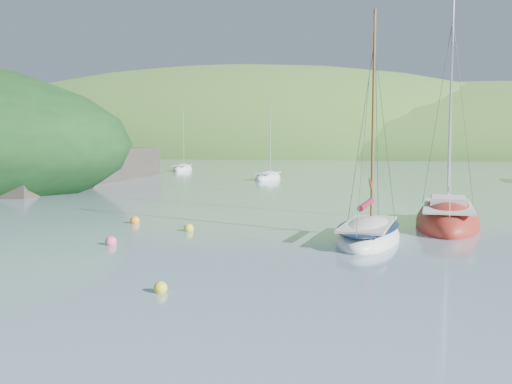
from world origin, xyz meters
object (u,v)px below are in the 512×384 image
(daysailer_white, at_px, (368,235))
(distant_sloop_a, at_px, (268,178))
(sloop_red, at_px, (447,221))
(distant_sloop_c, at_px, (183,170))

(daysailer_white, relative_size, distant_sloop_a, 1.17)
(sloop_red, xyz_separation_m, distant_sloop_c, (-35.92, 46.77, -0.07))
(daysailer_white, relative_size, distant_sloop_c, 1.09)
(distant_sloop_a, height_order, distant_sloop_c, distant_sloop_c)
(sloop_red, height_order, distant_sloop_c, sloop_red)
(sloop_red, xyz_separation_m, distant_sloop_a, (-18.39, 31.33, -0.07))
(daysailer_white, bearing_deg, sloop_red, 60.66)
(sloop_red, relative_size, distant_sloop_c, 1.36)
(sloop_red, height_order, distant_sloop_a, sloop_red)
(sloop_red, bearing_deg, distant_sloop_a, 120.80)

